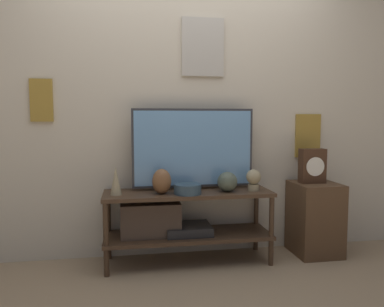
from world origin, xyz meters
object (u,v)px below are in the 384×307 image
at_px(vase_urn_stoneware, 162,181).
at_px(vase_slim_bronze, 116,181).
at_px(decorative_bust, 254,179).
at_px(mantel_clock, 312,166).
at_px(television, 193,148).
at_px(vase_round_glass, 227,182).
at_px(vase_wide_bowl, 188,189).

relative_size(vase_urn_stoneware, vase_slim_bronze, 0.90).
bearing_deg(decorative_bust, vase_slim_bronze, 179.33).
bearing_deg(vase_slim_bronze, mantel_clock, 2.23).
bearing_deg(mantel_clock, vase_slim_bronze, -177.77).
distance_m(vase_urn_stoneware, mantel_clock, 1.28).
distance_m(vase_slim_bronze, decorative_bust, 1.08).
height_order(television, vase_urn_stoneware, television).
xyz_separation_m(vase_slim_bronze, mantel_clock, (1.62, 0.06, 0.07)).
relative_size(television, vase_slim_bronze, 4.58).
relative_size(vase_round_glass, vase_wide_bowl, 0.75).
xyz_separation_m(television, vase_wide_bowl, (-0.08, -0.19, -0.30)).
relative_size(television, vase_wide_bowl, 4.70).
bearing_deg(decorative_bust, vase_round_glass, -179.27).
xyz_separation_m(vase_urn_stoneware, vase_slim_bronze, (-0.34, 0.02, 0.01)).
bearing_deg(vase_wide_bowl, television, 68.09).
xyz_separation_m(television, vase_round_glass, (0.25, -0.15, -0.26)).
bearing_deg(vase_slim_bronze, vase_wide_bowl, -5.97).
xyz_separation_m(vase_wide_bowl, vase_slim_bronze, (-0.54, 0.06, 0.07)).
xyz_separation_m(vase_round_glass, mantel_clock, (0.76, 0.08, 0.10)).
distance_m(vase_wide_bowl, decorative_bust, 0.55).
bearing_deg(vase_wide_bowl, vase_round_glass, 7.19).
xyz_separation_m(vase_round_glass, decorative_bust, (0.22, 0.00, 0.02)).
bearing_deg(decorative_bust, vase_wide_bowl, -175.39).
height_order(vase_wide_bowl, decorative_bust, decorative_bust).
distance_m(television, vase_wide_bowl, 0.36).
relative_size(vase_slim_bronze, decorative_bust, 1.25).
relative_size(television, vase_urn_stoneware, 5.11).
bearing_deg(vase_urn_stoneware, television, 29.36).
xyz_separation_m(vase_round_glass, vase_slim_bronze, (-0.86, 0.02, 0.03)).
bearing_deg(decorative_bust, television, 162.27).
bearing_deg(vase_round_glass, decorative_bust, 0.73).
height_order(television, vase_slim_bronze, television).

